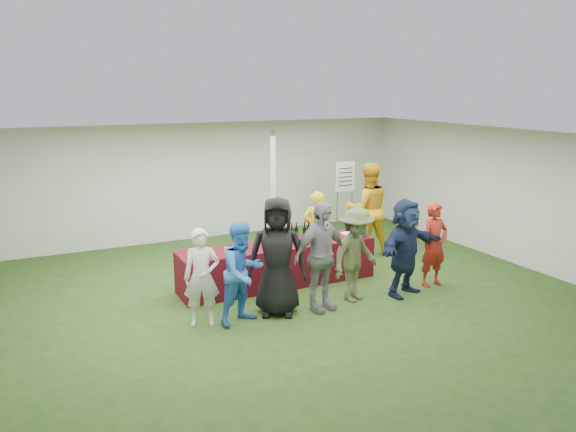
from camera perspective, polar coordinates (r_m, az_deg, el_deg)
name	(u,v)px	position (r m, az deg, el deg)	size (l,w,h in m)	color
ground	(276,290)	(9.96, -1.23, -7.55)	(60.00, 60.00, 0.00)	#284719
tent	(273,201)	(10.84, -1.51, 1.58)	(10.00, 10.00, 10.00)	white
serving_table	(278,264)	(10.14, -1.02, -4.93)	(3.60, 0.80, 0.75)	#5A0B14
wine_bottles	(303,232)	(10.36, 1.56, -1.69)	(0.54, 0.13, 0.32)	black
wine_glasses	(236,248)	(9.44, -5.30, -3.27)	(1.20, 0.14, 0.16)	silver
water_bottle	(277,237)	(10.08, -1.09, -2.20)	(0.07, 0.07, 0.23)	silver
bar_towel	(349,233)	(10.77, 6.17, -1.77)	(0.25, 0.18, 0.03)	white
dump_bucket	(361,232)	(10.58, 7.41, -1.65)	(0.26, 0.26, 0.18)	slate
wine_list_sign	(345,182)	(13.17, 5.82, 3.41)	(0.50, 0.03, 1.80)	slate
staff_pourer	(316,229)	(11.06, 2.88, -1.33)	(0.56, 0.36, 1.52)	yellow
staff_back	(368,209)	(11.94, 8.10, 0.71)	(0.95, 0.74, 1.96)	gold
customer_0	(202,277)	(8.47, -8.75, -6.17)	(0.54, 0.35, 1.48)	silver
customer_1	(243,273)	(8.45, -4.60, -5.75)	(0.76, 0.60, 1.57)	blue
customer_2	(277,257)	(8.69, -1.11, -4.15)	(0.91, 0.59, 1.87)	black
customer_3	(320,256)	(8.88, 3.32, -4.12)	(1.04, 0.43, 1.77)	gray
customer_4	(355,255)	(9.35, 6.87, -3.92)	(1.02, 0.59, 1.58)	#48522F
customer_5	(405,247)	(9.73, 11.84, -3.13)	(1.56, 0.50, 1.68)	#17213E
customer_6	(434,245)	(10.30, 14.63, -2.83)	(0.55, 0.36, 1.52)	maroon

